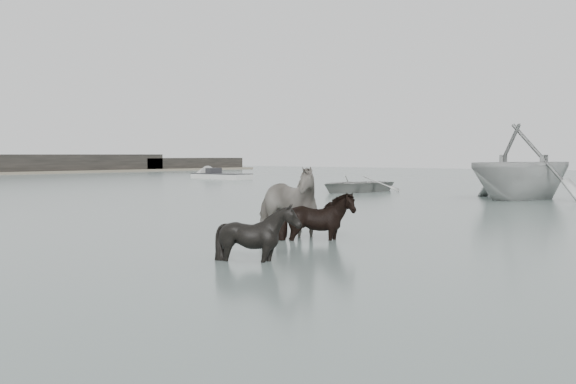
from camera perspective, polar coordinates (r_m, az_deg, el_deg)
The scene contains 7 objects.
ground at distance 13.16m, azimuth -6.49°, elevation -4.48°, with size 140.00×140.00×0.00m, color #55655E.
pony_pinto at distance 15.08m, azimuth -0.25°, elevation -0.19°, with size 0.94×2.06×1.74m, color black.
pony_dark at distance 14.15m, azimuth 2.23°, elevation -1.29°, with size 1.29×1.11×1.30m, color black.
pony_black at distance 11.49m, azimuth -2.42°, elevation -2.47°, with size 0.99×1.12×1.23m, color black.
rowboat_lead at distance 32.93m, azimuth 5.31°, elevation 0.77°, with size 3.01×4.21×0.87m, color #A6A6A1.
rowboat_trail at distance 28.55m, azimuth 18.10°, elevation 2.42°, with size 4.89×5.66×2.98m, color #AEB0AD.
skiff_outer at distance 50.34m, azimuth -5.30°, elevation 1.47°, with size 6.42×1.60×0.75m, color beige, non-canonical shape.
Camera 1 is at (9.39, -9.07, 1.71)m, focal length 45.00 mm.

